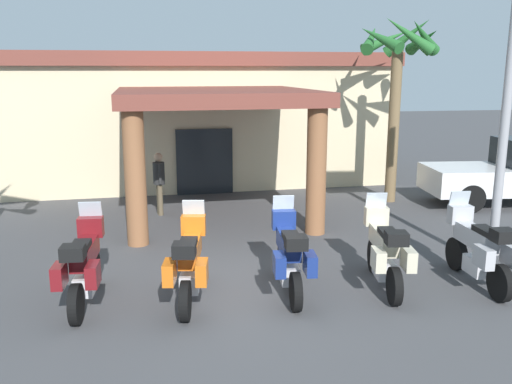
{
  "coord_description": "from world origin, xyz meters",
  "views": [
    {
      "loc": [
        -1.37,
        -9.32,
        3.94
      ],
      "look_at": [
        0.74,
        2.64,
        1.2
      ],
      "focal_mm": 38.3,
      "sensor_mm": 36.0,
      "label": 1
    }
  ],
  "objects_px": {
    "motel_building": "(195,116)",
    "motorcycle_orange": "(190,263)",
    "motorcycle_maroon": "(84,266)",
    "motorcycle_cream": "(385,251)",
    "roadside_sign": "(512,52)",
    "pedestrian": "(159,179)",
    "motorcycle_blue": "(289,256)",
    "motorcycle_silver": "(479,249)",
    "palm_tree_near_portico": "(398,61)"
  },
  "relations": [
    {
      "from": "motorcycle_blue",
      "to": "pedestrian",
      "type": "relative_size",
      "value": 1.28
    },
    {
      "from": "motorcycle_orange",
      "to": "palm_tree_near_portico",
      "type": "height_order",
      "value": "palm_tree_near_portico"
    },
    {
      "from": "motel_building",
      "to": "motorcycle_cream",
      "type": "height_order",
      "value": "motel_building"
    },
    {
      "from": "motorcycle_maroon",
      "to": "motorcycle_blue",
      "type": "distance_m",
      "value": 3.54
    },
    {
      "from": "palm_tree_near_portico",
      "to": "roadside_sign",
      "type": "relative_size",
      "value": 0.87
    },
    {
      "from": "roadside_sign",
      "to": "palm_tree_near_portico",
      "type": "bearing_deg",
      "value": 86.64
    },
    {
      "from": "motorcycle_cream",
      "to": "palm_tree_near_portico",
      "type": "bearing_deg",
      "value": -15.31
    },
    {
      "from": "motorcycle_maroon",
      "to": "roadside_sign",
      "type": "xyz_separation_m",
      "value": [
        7.89,
        0.43,
        3.56
      ]
    },
    {
      "from": "motorcycle_cream",
      "to": "motorcycle_maroon",
      "type": "bearing_deg",
      "value": 97.29
    },
    {
      "from": "roadside_sign",
      "to": "motorcycle_cream",
      "type": "bearing_deg",
      "value": -166.52
    },
    {
      "from": "motorcycle_blue",
      "to": "motorcycle_silver",
      "type": "relative_size",
      "value": 1.0
    },
    {
      "from": "motorcycle_orange",
      "to": "pedestrian",
      "type": "height_order",
      "value": "pedestrian"
    },
    {
      "from": "motorcycle_maroon",
      "to": "palm_tree_near_portico",
      "type": "distance_m",
      "value": 10.85
    },
    {
      "from": "motel_building",
      "to": "motorcycle_silver",
      "type": "height_order",
      "value": "motel_building"
    },
    {
      "from": "motel_building",
      "to": "pedestrian",
      "type": "height_order",
      "value": "motel_building"
    },
    {
      "from": "motorcycle_silver",
      "to": "roadside_sign",
      "type": "bearing_deg",
      "value": -43.36
    },
    {
      "from": "motel_building",
      "to": "motorcycle_orange",
      "type": "relative_size",
      "value": 6.14
    },
    {
      "from": "motel_building",
      "to": "roadside_sign",
      "type": "distance_m",
      "value": 12.05
    },
    {
      "from": "motorcycle_maroon",
      "to": "motorcycle_silver",
      "type": "relative_size",
      "value": 1.0
    },
    {
      "from": "motel_building",
      "to": "motorcycle_maroon",
      "type": "xyz_separation_m",
      "value": [
        -2.62,
        -11.09,
        -1.58
      ]
    },
    {
      "from": "roadside_sign",
      "to": "motorcycle_blue",
      "type": "bearing_deg",
      "value": -172.84
    },
    {
      "from": "motel_building",
      "to": "motorcycle_orange",
      "type": "distance_m",
      "value": 11.42
    },
    {
      "from": "pedestrian",
      "to": "motel_building",
      "type": "bearing_deg",
      "value": -113.32
    },
    {
      "from": "roadside_sign",
      "to": "motel_building",
      "type": "bearing_deg",
      "value": 116.27
    },
    {
      "from": "motorcycle_silver",
      "to": "palm_tree_near_portico",
      "type": "xyz_separation_m",
      "value": [
        1.14,
        6.53,
        3.47
      ]
    },
    {
      "from": "motorcycle_maroon",
      "to": "motorcycle_silver",
      "type": "distance_m",
      "value": 7.09
    },
    {
      "from": "motorcycle_blue",
      "to": "motorcycle_silver",
      "type": "bearing_deg",
      "value": -89.01
    },
    {
      "from": "motorcycle_cream",
      "to": "roadside_sign",
      "type": "height_order",
      "value": "roadside_sign"
    },
    {
      "from": "motorcycle_silver",
      "to": "palm_tree_near_portico",
      "type": "distance_m",
      "value": 7.48
    },
    {
      "from": "roadside_sign",
      "to": "pedestrian",
      "type": "bearing_deg",
      "value": 140.89
    },
    {
      "from": "motel_building",
      "to": "motorcycle_silver",
      "type": "relative_size",
      "value": 6.11
    },
    {
      "from": "motorcycle_blue",
      "to": "roadside_sign",
      "type": "bearing_deg",
      "value": -77.91
    },
    {
      "from": "motel_building",
      "to": "motorcycle_cream",
      "type": "xyz_separation_m",
      "value": [
        2.68,
        -11.28,
        -1.58
      ]
    },
    {
      "from": "motorcycle_cream",
      "to": "roadside_sign",
      "type": "xyz_separation_m",
      "value": [
        2.58,
        0.62,
        3.56
      ]
    },
    {
      "from": "motorcycle_maroon",
      "to": "motorcycle_cream",
      "type": "xyz_separation_m",
      "value": [
        5.31,
        -0.19,
        0.0
      ]
    },
    {
      "from": "motorcycle_orange",
      "to": "motorcycle_cream",
      "type": "distance_m",
      "value": 3.54
    },
    {
      "from": "motorcycle_maroon",
      "to": "motorcycle_silver",
      "type": "xyz_separation_m",
      "value": [
        7.08,
        -0.36,
        0.0
      ]
    },
    {
      "from": "motorcycle_blue",
      "to": "motorcycle_orange",
      "type": "bearing_deg",
      "value": 97.06
    },
    {
      "from": "motorcycle_maroon",
      "to": "roadside_sign",
      "type": "bearing_deg",
      "value": -83.1
    },
    {
      "from": "motorcycle_maroon",
      "to": "motorcycle_orange",
      "type": "relative_size",
      "value": 1.0
    },
    {
      "from": "motorcycle_blue",
      "to": "motorcycle_silver",
      "type": "xyz_separation_m",
      "value": [
        3.54,
        -0.24,
        0.0
      ]
    },
    {
      "from": "motorcycle_silver",
      "to": "roadside_sign",
      "type": "distance_m",
      "value": 3.73
    },
    {
      "from": "motorcycle_silver",
      "to": "motorcycle_maroon",
      "type": "bearing_deg",
      "value": 89.37
    },
    {
      "from": "motorcycle_maroon",
      "to": "palm_tree_near_portico",
      "type": "height_order",
      "value": "palm_tree_near_portico"
    },
    {
      "from": "motorcycle_silver",
      "to": "palm_tree_near_portico",
      "type": "relative_size",
      "value": 0.4
    },
    {
      "from": "motorcycle_silver",
      "to": "pedestrian",
      "type": "relative_size",
      "value": 1.28
    },
    {
      "from": "motorcycle_blue",
      "to": "palm_tree_near_portico",
      "type": "height_order",
      "value": "palm_tree_near_portico"
    },
    {
      "from": "motorcycle_silver",
      "to": "pedestrian",
      "type": "xyz_separation_m",
      "value": [
        -5.8,
        6.16,
        0.3
      ]
    },
    {
      "from": "motorcycle_maroon",
      "to": "palm_tree_near_portico",
      "type": "relative_size",
      "value": 0.4
    },
    {
      "from": "motorcycle_blue",
      "to": "motorcycle_cream",
      "type": "height_order",
      "value": "same"
    }
  ]
}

